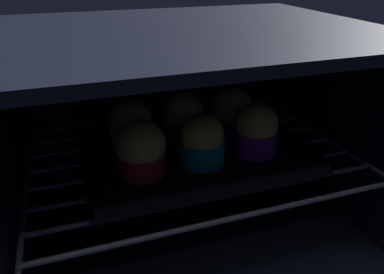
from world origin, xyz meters
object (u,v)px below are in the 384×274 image
(baking_tray, at_px, (192,152))
(muffin_row0_col0, at_px, (141,150))
(muffin_row0_col2, at_px, (256,130))
(muffin_row1_col2, at_px, (232,112))
(muffin_row0_col1, at_px, (201,142))
(muffin_row1_col1, at_px, (182,117))
(muffin_row1_col0, at_px, (131,126))

(baking_tray, height_order, muffin_row0_col0, muffin_row0_col0)
(baking_tray, xyz_separation_m, muffin_row0_col2, (0.10, -0.04, 0.05))
(muffin_row1_col2, bearing_deg, muffin_row0_col0, -154.04)
(muffin_row0_col1, distance_m, muffin_row1_col1, 0.10)
(muffin_row1_col0, height_order, muffin_row1_col1, muffin_row1_col1)
(muffin_row0_col2, height_order, muffin_row1_col0, muffin_row0_col2)
(muffin_row0_col0, distance_m, muffin_row1_col1, 0.14)
(muffin_row1_col0, bearing_deg, muffin_row1_col1, 3.02)
(baking_tray, height_order, muffin_row1_col1, muffin_row1_col1)
(baking_tray, relative_size, muffin_row1_col0, 4.40)
(muffin_row0_col1, bearing_deg, muffin_row0_col2, 2.81)
(muffin_row0_col1, bearing_deg, baking_tray, 87.51)
(muffin_row1_col1, bearing_deg, baking_tray, -88.49)
(muffin_row0_col1, xyz_separation_m, muffin_row1_col0, (-0.09, 0.09, 0.00))
(baking_tray, bearing_deg, muffin_row0_col2, -24.43)
(muffin_row0_col1, relative_size, muffin_row1_col0, 0.98)
(muffin_row0_col1, xyz_separation_m, muffin_row0_col2, (0.10, 0.00, 0.00))
(baking_tray, relative_size, muffin_row1_col2, 4.34)
(muffin_row0_col2, distance_m, muffin_row1_col0, 0.21)
(baking_tray, height_order, muffin_row0_col2, muffin_row0_col2)
(muffin_row0_col0, relative_size, muffin_row1_col0, 1.02)
(baking_tray, bearing_deg, muffin_row1_col2, 25.55)
(muffin_row0_col0, xyz_separation_m, muffin_row0_col1, (0.10, -0.00, -0.00))
(muffin_row0_col0, distance_m, muffin_row0_col1, 0.10)
(baking_tray, relative_size, muffin_row0_col1, 4.49)
(baking_tray, xyz_separation_m, muffin_row1_col1, (-0.00, 0.05, 0.05))
(muffin_row0_col2, height_order, muffin_row1_col2, muffin_row0_col2)
(muffin_row0_col0, bearing_deg, muffin_row0_col1, -0.30)
(muffin_row0_col2, relative_size, muffin_row1_col2, 1.02)
(baking_tray, bearing_deg, muffin_row0_col1, -92.49)
(muffin_row0_col1, bearing_deg, muffin_row1_col1, 89.52)
(baking_tray, distance_m, muffin_row1_col1, 0.07)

